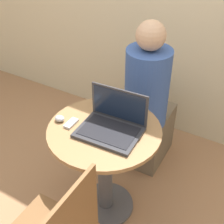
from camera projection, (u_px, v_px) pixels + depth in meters
The scene contains 6 objects.
ground_plane at pixel (106, 205), 2.25m from camera, with size 12.00×12.00×0.00m, color #9E704C.
round_table at pixel (105, 155), 1.96m from camera, with size 0.68×0.68×0.70m.
laptop at pixel (112, 124), 1.80m from camera, with size 0.37×0.28×0.23m.
cell_phone at pixel (71, 123), 1.87m from camera, with size 0.05×0.10×0.02m.
computer_mouse at pixel (60, 118), 1.89m from camera, with size 0.06×0.05×0.04m.
person_seated at pixel (148, 109), 2.34m from camera, with size 0.31×0.49×1.20m.
Camera 1 is at (0.76, -1.21, 1.86)m, focal length 50.00 mm.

